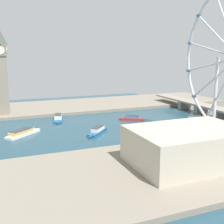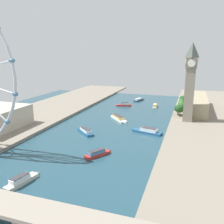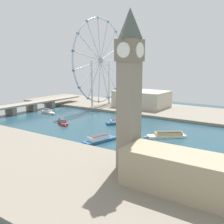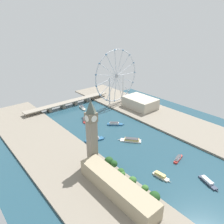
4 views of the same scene
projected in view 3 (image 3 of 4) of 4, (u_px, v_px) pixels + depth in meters
The scene contains 12 objects.
ground_plane at pixel (163, 136), 226.49m from camera, with size 380.62×380.62×0.00m, color #234756.
riverbank_left at pixel (79, 179), 141.05m from camera, with size 90.00×520.00×3.00m, color gray.
riverbank_right at pixel (201, 114), 311.38m from camera, with size 90.00×520.00×3.00m, color gray.
clock_tower at pixel (129, 88), 146.09m from camera, with size 12.82×12.82×86.45m.
ferris_wheel at pixel (101, 61), 357.46m from camera, with size 111.96×3.20×114.82m.
riverside_hall at pixel (142, 99), 353.81m from camera, with size 45.34×65.53×20.71m, color #BCB29E.
river_bridge at pixel (21, 106), 328.41m from camera, with size 192.62×16.60×10.83m.
tour_boat_0 at pixel (167, 135), 223.71m from camera, with size 27.82×31.41×5.12m.
tour_boat_3 at pixel (63, 122), 270.38m from camera, with size 16.81×23.06×5.16m.
tour_boat_4 at pixel (120, 122), 270.06m from camera, with size 26.24×24.48×5.33m.
tour_boat_5 at pixel (48, 112), 323.54m from camera, with size 9.93×26.61×5.81m.
tour_boat_7 at pixel (100, 139), 210.82m from camera, with size 34.33×14.94×5.82m.
Camera 3 is at (-204.13, -89.08, 62.61)m, focal length 43.37 mm.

